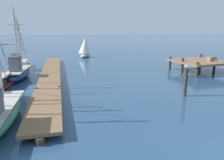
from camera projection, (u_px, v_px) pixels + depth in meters
The scene contains 7 objects.
floating_dock at pixel (50, 75), 19.68m from camera, with size 2.03×24.21×0.53m.
fishing_boat_1 at pixel (18, 72), 19.57m from camera, with size 1.92×6.59×6.51m.
fishing_boat_2 at pixel (18, 64), 24.52m from camera, with size 1.98×7.73×6.61m.
pier_platform at pixel (199, 62), 23.02m from camera, with size 5.75×5.76×1.68m.
mooring_piling at pixel (185, 82), 14.49m from camera, with size 0.30×0.30×1.95m.
perched_seagull at pixel (187, 66), 14.24m from camera, with size 0.34×0.27×0.26m.
distant_sailboat at pixel (85, 47), 35.08m from camera, with size 2.79×3.91×3.68m.
Camera 1 is at (-5.78, -3.62, 4.51)m, focal length 33.83 mm.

